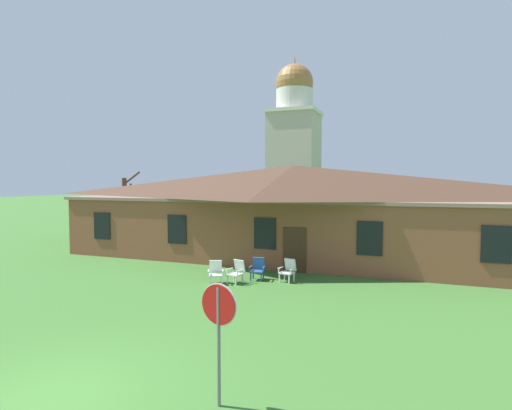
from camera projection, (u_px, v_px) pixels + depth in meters
ground_plane at (51, 399)px, 8.03m from camera, size 200.00×200.00×0.00m
brick_building at (293, 209)px, 24.30m from camera, size 25.27×10.40×5.21m
dome_tower at (294, 147)px, 42.99m from camera, size 5.18×5.18×17.34m
stop_sign at (219, 319)px, 7.67m from camera, size 0.79×0.19×2.35m
lawn_chair_by_porch at (216, 272)px, 17.07m from camera, size 0.81×0.85×0.96m
lawn_chair_near_door at (237, 271)px, 17.20m from camera, size 0.74×0.79×0.96m
lawn_chair_left_end at (258, 268)px, 17.76m from camera, size 0.70×0.73×0.96m
lawn_chair_middle at (288, 270)px, 17.46m from camera, size 0.73×0.77×0.96m
bare_tree_beside_building at (125, 204)px, 31.65m from camera, size 1.70×1.08×5.06m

